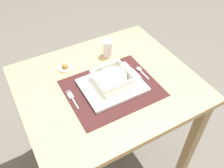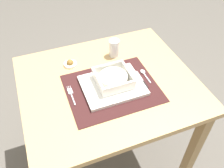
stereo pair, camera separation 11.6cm
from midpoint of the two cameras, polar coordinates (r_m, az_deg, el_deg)
The scene contains 10 objects.
ground_plane at distance 1.82m, azimuth 1.32°, elevation -16.90°, with size 6.00×6.00×0.00m, color #59544C.
dining_table at distance 1.29m, azimuth 1.77°, elevation -3.34°, with size 0.86×0.75×0.75m.
placemat at distance 1.18m, azimuth 2.81°, elevation -1.13°, with size 0.44×0.36×0.00m, color #381919.
serving_plate at distance 1.18m, azimuth 2.92°, elevation -0.46°, with size 0.29×0.24×0.02m, color white.
porridge_bowl at distance 1.17m, azimuth 3.14°, elevation 1.10°, with size 0.17×0.17×0.05m.
fork at distance 1.15m, azimuth -6.79°, elevation -2.44°, with size 0.02×0.13×0.00m.
spoon at distance 1.27m, azimuth 10.01°, elevation 2.53°, with size 0.02×0.11×0.01m.
butter_knife at distance 1.23m, azimuth 9.77°, elevation 0.68°, with size 0.01×0.13×0.01m.
drinking_glass at distance 1.35m, azimuth 3.00°, elevation 8.16°, with size 0.06×0.06×0.10m.
condiment_saucer at distance 1.31m, azimuth -7.30°, elevation 4.68°, with size 0.07×0.07×0.04m.
Camera 2 is at (-0.30, -0.82, 1.59)m, focal length 38.92 mm.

